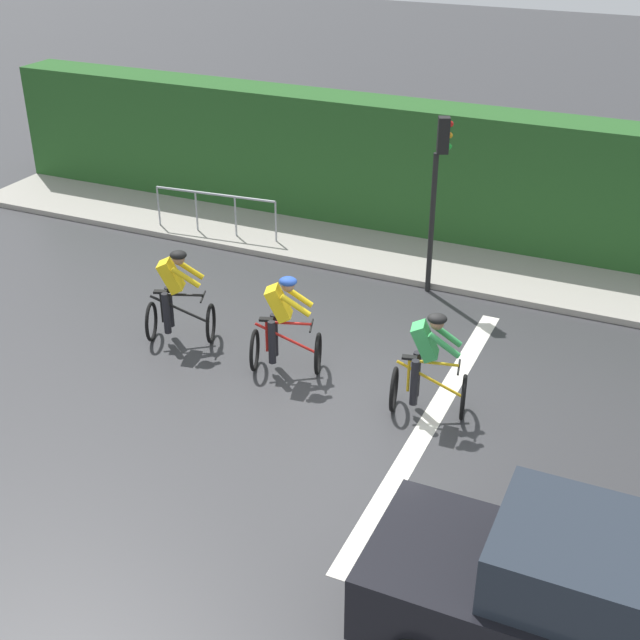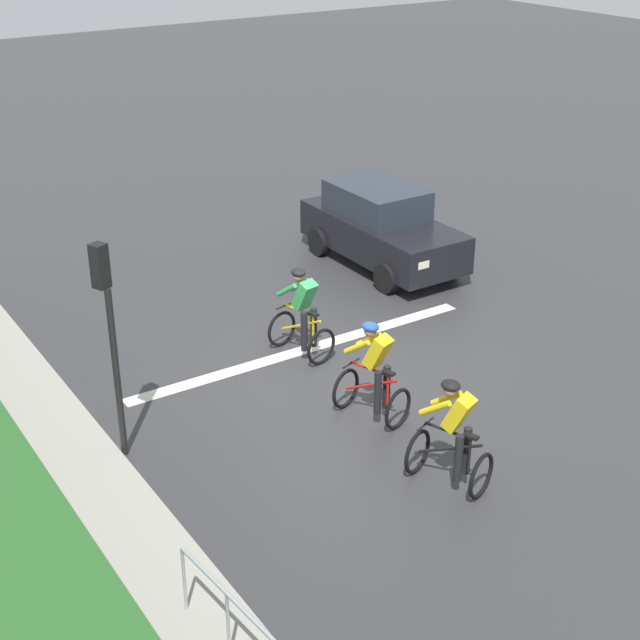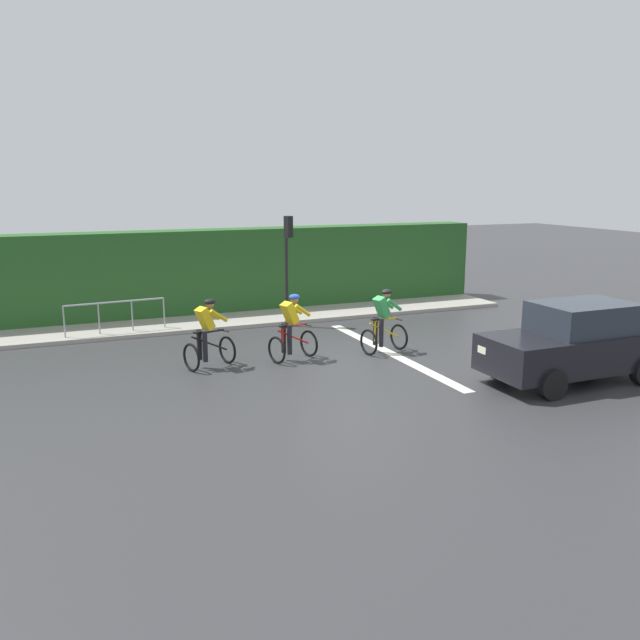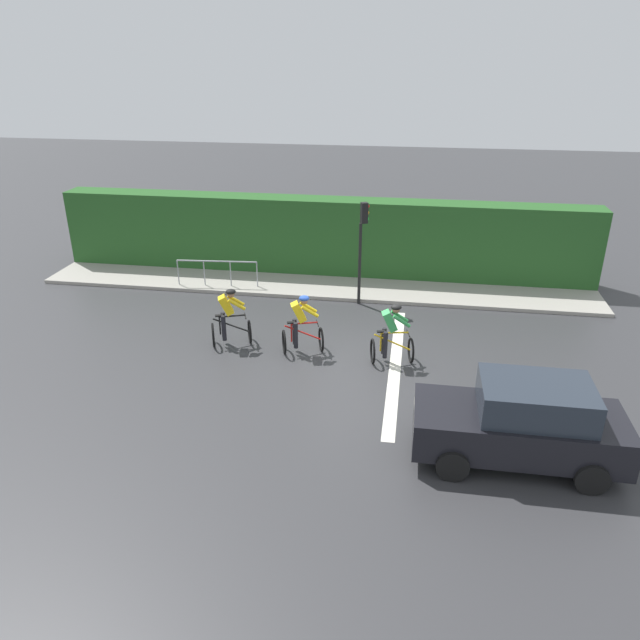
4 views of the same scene
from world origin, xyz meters
name	(u,v)px [view 4 (image 4 of 4)]	position (x,y,z in m)	size (l,w,h in m)	color
ground_plane	(356,362)	(0.00, 0.00, 0.00)	(80.00, 80.00, 0.00)	#333335
sidewalk_kerb	(317,283)	(5.55, 2.00, 0.06)	(2.80, 19.23, 0.12)	#9E998E
stone_wall_low	(321,269)	(6.45, 2.00, 0.27)	(0.44, 19.23, 0.55)	gray
hedge_wall	(322,237)	(6.75, 2.00, 1.41)	(1.10, 19.23, 2.81)	#265623
road_marking_stop_line	(395,365)	(0.00, -1.03, 0.00)	(7.00, 0.30, 0.01)	silver
cyclist_lead	(229,319)	(0.49, 3.62, 0.80)	(1.02, 1.25, 1.66)	black
cyclist_second	(301,326)	(0.34, 1.56, 0.80)	(0.98, 1.24, 1.66)	black
cyclist_mid	(391,335)	(0.13, -0.88, 0.80)	(0.89, 1.20, 1.66)	black
car_black	(522,423)	(-3.65, -3.65, 0.87)	(1.90, 4.11, 1.76)	black
traffic_light_near_crossing	(362,238)	(4.08, 0.30, 2.22)	(0.26, 0.30, 3.34)	black
pedestrian_railing_kerbside	(217,268)	(4.65, 5.32, 0.76)	(0.29, 2.80, 1.03)	#999EA3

